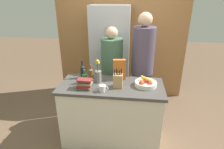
{
  "coord_description": "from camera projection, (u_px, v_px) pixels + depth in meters",
  "views": [
    {
      "loc": [
        0.29,
        -2.29,
        2.04
      ],
      "look_at": [
        0.0,
        0.08,
        1.03
      ],
      "focal_mm": 30.0,
      "sensor_mm": 36.0,
      "label": 1
    }
  ],
  "objects": [
    {
      "name": "kitchen_island",
      "position": [
        111.0,
        113.0,
        2.74
      ],
      "size": [
        1.43,
        0.65,
        0.91
      ],
      "color": "silver",
      "rests_on": "ground_plane"
    },
    {
      "name": "flower_vase",
      "position": [
        98.0,
        74.0,
        2.6
      ],
      "size": [
        0.09,
        0.09,
        0.34
      ],
      "color": "gray",
      "rests_on": "kitchen_island"
    },
    {
      "name": "cereal_box",
      "position": [
        119.0,
        70.0,
        2.68
      ],
      "size": [
        0.18,
        0.08,
        0.3
      ],
      "color": "orange",
      "rests_on": "kitchen_island"
    },
    {
      "name": "back_wall_wood",
      "position": [
        121.0,
        35.0,
        3.84
      ],
      "size": [
        2.63,
        0.12,
        2.6
      ],
      "color": "#9E6B3D",
      "rests_on": "ground_plane"
    },
    {
      "name": "person_at_sink",
      "position": [
        112.0,
        70.0,
        3.12
      ],
      "size": [
        0.35,
        0.35,
        1.61
      ],
      "rotation": [
        0.0,
        0.0,
        -0.07
      ],
      "color": "#383842",
      "rests_on": "ground_plane"
    },
    {
      "name": "refrigerator",
      "position": [
        111.0,
        56.0,
        3.66
      ],
      "size": [
        0.71,
        0.63,
        1.9
      ],
      "color": "#B7B7BC",
      "rests_on": "ground_plane"
    },
    {
      "name": "person_in_blue",
      "position": [
        142.0,
        64.0,
        3.0
      ],
      "size": [
        0.35,
        0.35,
        1.83
      ],
      "rotation": [
        0.0,
        0.0,
        0.27
      ],
      "color": "#383842",
      "rests_on": "ground_plane"
    },
    {
      "name": "bottle_vinegar",
      "position": [
        91.0,
        73.0,
        2.75
      ],
      "size": [
        0.07,
        0.07,
        0.21
      ],
      "color": "brown",
      "rests_on": "kitchen_island"
    },
    {
      "name": "book_stack",
      "position": [
        84.0,
        84.0,
        2.44
      ],
      "size": [
        0.21,
        0.17,
        0.13
      ],
      "color": "#3D6047",
      "rests_on": "kitchen_island"
    },
    {
      "name": "bottle_wine",
      "position": [
        84.0,
        78.0,
        2.6
      ],
      "size": [
        0.07,
        0.07,
        0.2
      ],
      "color": "#286633",
      "rests_on": "kitchen_island"
    },
    {
      "name": "knife_block",
      "position": [
        118.0,
        81.0,
        2.47
      ],
      "size": [
        0.12,
        0.1,
        0.26
      ],
      "color": "tan",
      "rests_on": "kitchen_island"
    },
    {
      "name": "bottle_oil",
      "position": [
        83.0,
        71.0,
        2.74
      ],
      "size": [
        0.07,
        0.07,
        0.27
      ],
      "color": "black",
      "rests_on": "kitchen_island"
    },
    {
      "name": "fruit_bowl",
      "position": [
        146.0,
        83.0,
        2.52
      ],
      "size": [
        0.3,
        0.3,
        0.12
      ],
      "color": "silver",
      "rests_on": "kitchen_island"
    },
    {
      "name": "ground_plane",
      "position": [
        111.0,
        137.0,
        2.92
      ],
      "size": [
        14.0,
        14.0,
        0.0
      ],
      "primitive_type": "plane",
      "color": "brown"
    },
    {
      "name": "coffee_mug",
      "position": [
        103.0,
        88.0,
        2.37
      ],
      "size": [
        0.12,
        0.09,
        0.08
      ],
      "color": "silver",
      "rests_on": "kitchen_island"
    }
  ]
}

